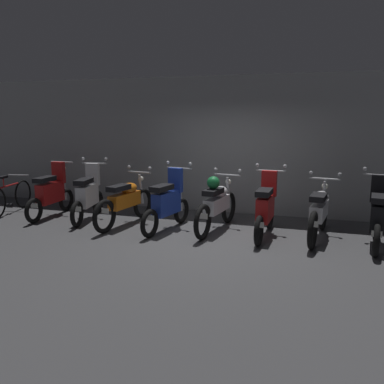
# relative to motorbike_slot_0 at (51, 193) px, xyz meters

# --- Properties ---
(ground_plane) EXTENTS (80.00, 80.00, 0.00)m
(ground_plane) POSITION_rel_motorbike_slot_0_xyz_m (3.74, -0.74, -0.52)
(ground_plane) COLOR #424244
(back_wall) EXTENTS (16.00, 0.30, 3.06)m
(back_wall) POSITION_rel_motorbike_slot_0_xyz_m (3.74, 1.65, 1.01)
(back_wall) COLOR gray
(back_wall) RESTS_ON ground
(motorbike_slot_0) EXTENTS (0.56, 1.68, 1.18)m
(motorbike_slot_0) POSITION_rel_motorbike_slot_0_xyz_m (0.00, 0.00, 0.00)
(motorbike_slot_0) COLOR black
(motorbike_slot_0) RESTS_ON ground
(motorbike_slot_1) EXTENTS (0.58, 1.67, 1.29)m
(motorbike_slot_1) POSITION_rel_motorbike_slot_0_xyz_m (0.93, -0.01, 0.00)
(motorbike_slot_1) COLOR black
(motorbike_slot_1) RESTS_ON ground
(motorbike_slot_2) EXTENTS (0.58, 1.94, 1.15)m
(motorbike_slot_2) POSITION_rel_motorbike_slot_0_xyz_m (1.87, -0.16, -0.03)
(motorbike_slot_2) COLOR black
(motorbike_slot_2) RESTS_ON ground
(motorbike_slot_3) EXTENTS (0.59, 1.67, 1.29)m
(motorbike_slot_3) POSITION_rel_motorbike_slot_0_xyz_m (2.81, -0.25, 0.00)
(motorbike_slot_3) COLOR black
(motorbike_slot_3) RESTS_ON ground
(motorbike_slot_4) EXTENTS (0.58, 1.94, 1.15)m
(motorbike_slot_4) POSITION_rel_motorbike_slot_0_xyz_m (3.74, -0.03, 0.00)
(motorbike_slot_4) COLOR black
(motorbike_slot_4) RESTS_ON ground
(motorbike_slot_5) EXTENTS (0.59, 1.68, 1.29)m
(motorbike_slot_5) POSITION_rel_motorbike_slot_0_xyz_m (4.67, -0.13, 0.00)
(motorbike_slot_5) COLOR black
(motorbike_slot_5) RESTS_ON ground
(motorbike_slot_6) EXTENTS (0.58, 1.94, 1.15)m
(motorbike_slot_6) POSITION_rel_motorbike_slot_0_xyz_m (5.61, 0.02, -0.03)
(motorbike_slot_6) COLOR black
(motorbike_slot_6) RESTS_ON ground
(motorbike_slot_7) EXTENTS (0.59, 1.68, 1.29)m
(motorbike_slot_7) POSITION_rel_motorbike_slot_0_xyz_m (6.55, -0.14, 0.00)
(motorbike_slot_7) COLOR black
(motorbike_slot_7) RESTS_ON ground
(bicycle) EXTENTS (0.50, 1.71, 0.89)m
(bicycle) POSITION_rel_motorbike_slot_0_xyz_m (-1.08, -0.03, -0.16)
(bicycle) COLOR black
(bicycle) RESTS_ON ground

